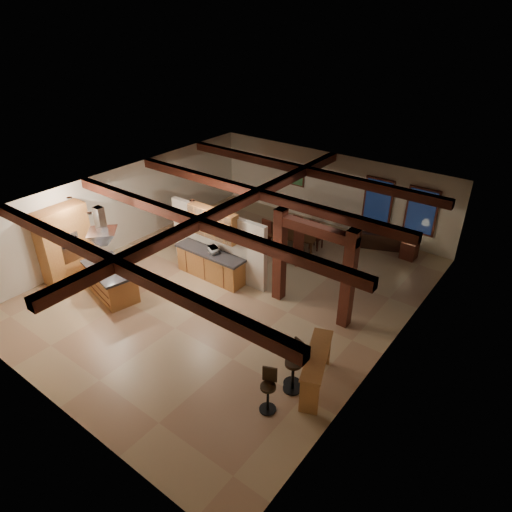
{
  "coord_description": "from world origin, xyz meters",
  "views": [
    {
      "loc": [
        7.79,
        -9.06,
        7.9
      ],
      "look_at": [
        0.54,
        0.5,
        1.13
      ],
      "focal_mm": 32.0,
      "sensor_mm": 36.0,
      "label": 1
    }
  ],
  "objects_px": {
    "kitchen_island": "(111,281)",
    "dining_table": "(290,241)",
    "sofa": "(377,238)",
    "bar_counter": "(316,364)"
  },
  "relations": [
    {
      "from": "kitchen_island",
      "to": "dining_table",
      "type": "distance_m",
      "value": 6.27
    },
    {
      "from": "kitchen_island",
      "to": "sofa",
      "type": "bearing_deg",
      "value": 57.3
    },
    {
      "from": "dining_table",
      "to": "sofa",
      "type": "relative_size",
      "value": 0.96
    },
    {
      "from": "kitchen_island",
      "to": "bar_counter",
      "type": "height_order",
      "value": "bar_counter"
    },
    {
      "from": "dining_table",
      "to": "sofa",
      "type": "distance_m",
      "value": 3.22
    },
    {
      "from": "sofa",
      "to": "bar_counter",
      "type": "relative_size",
      "value": 1.09
    },
    {
      "from": "kitchen_island",
      "to": "sofa",
      "type": "relative_size",
      "value": 1.03
    },
    {
      "from": "kitchen_island",
      "to": "sofa",
      "type": "xyz_separation_m",
      "value": [
        5.05,
        7.87,
        -0.18
      ]
    },
    {
      "from": "dining_table",
      "to": "bar_counter",
      "type": "bearing_deg",
      "value": -67.45
    },
    {
      "from": "sofa",
      "to": "bar_counter",
      "type": "xyz_separation_m",
      "value": [
        1.82,
        -7.41,
        0.35
      ]
    }
  ]
}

